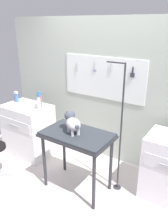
% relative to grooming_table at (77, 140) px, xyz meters
% --- Properties ---
extents(ground, '(4.40, 4.00, 0.04)m').
position_rel_grooming_table_xyz_m(ground, '(-0.08, -0.31, -0.78)').
color(ground, silver).
extents(rear_wall_panel, '(4.00, 0.11, 2.30)m').
position_rel_grooming_table_xyz_m(rear_wall_panel, '(-0.08, 0.97, 0.39)').
color(rear_wall_panel, '#B2BBAD').
rests_on(rear_wall_panel, ground).
extents(grooming_table, '(0.93, 0.56, 0.86)m').
position_rel_grooming_table_xyz_m(grooming_table, '(0.00, 0.00, 0.00)').
color(grooming_table, '#2D2D33').
rests_on(grooming_table, ground).
extents(grooming_arm, '(0.30, 0.11, 1.78)m').
position_rel_grooming_table_xyz_m(grooming_arm, '(0.48, 0.30, 0.07)').
color(grooming_arm, '#2D2D33').
rests_on(grooming_arm, ground).
extents(dog, '(0.35, 0.28, 0.27)m').
position_rel_grooming_table_xyz_m(dog, '(-0.06, -0.01, 0.25)').
color(dog, silver).
rests_on(dog, grooming_table).
extents(counter_left, '(0.80, 0.58, 0.89)m').
position_rel_grooming_table_xyz_m(counter_left, '(-1.26, 0.30, -0.31)').
color(counter_left, white).
rests_on(counter_left, ground).
extents(spray_bottle_short, '(0.06, 0.06, 0.26)m').
position_rel_grooming_table_xyz_m(spray_bottle_short, '(-1.02, 0.39, 0.25)').
color(spray_bottle_short, '#CE6069').
rests_on(spray_bottle_short, counter_left).
extents(shampoo_bottle, '(0.05, 0.05, 0.26)m').
position_rel_grooming_table_xyz_m(shampoo_bottle, '(-0.96, 0.31, 0.24)').
color(shampoo_bottle, white).
rests_on(shampoo_bottle, counter_left).
extents(spray_bottle_tall, '(0.07, 0.07, 0.19)m').
position_rel_grooming_table_xyz_m(spray_bottle_tall, '(-1.55, 0.35, 0.21)').
color(spray_bottle_tall, '#3D6EC6').
rests_on(spray_bottle_tall, counter_left).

